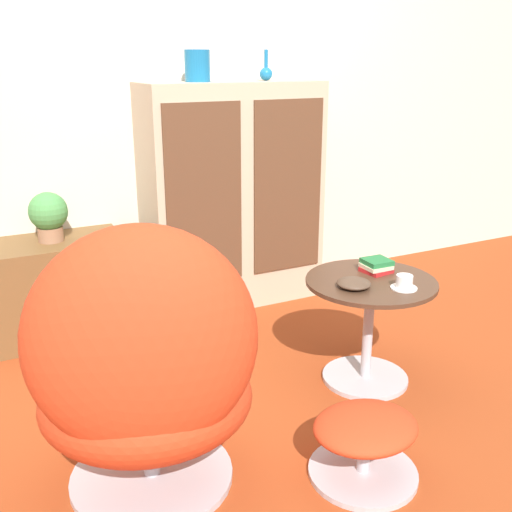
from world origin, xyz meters
name	(u,v)px	position (x,y,z in m)	size (l,w,h in m)	color
ground_plane	(316,425)	(0.00, 0.00, 0.00)	(12.00, 12.00, 0.00)	#9E3D19
wall_back	(170,71)	(0.00, 1.54, 1.30)	(6.40, 0.06, 2.60)	beige
sideboard	(233,196)	(0.27, 1.32, 0.63)	(1.00, 0.38, 1.25)	tan
tv_console	(57,288)	(-0.74, 1.31, 0.25)	(0.69, 0.40, 0.50)	brown
egg_chair	(145,374)	(-0.69, -0.07, 0.44)	(0.85, 0.81, 0.95)	#B7B7BC
ottoman	(365,437)	(-0.01, -0.32, 0.15)	(0.38, 0.38, 0.24)	#B7B7BC
coffee_table	(369,317)	(0.38, 0.20, 0.30)	(0.55, 0.55, 0.48)	#B7B7BC
vase_leftmost	(197,66)	(0.07, 1.33, 1.33)	(0.13, 0.13, 0.16)	#196699
vase_inner_left	(266,72)	(0.48, 1.33, 1.29)	(0.07, 0.07, 0.16)	#196699
potted_plant	(48,214)	(-0.74, 1.31, 0.64)	(0.19, 0.19, 0.25)	#996B4C
teacup	(404,283)	(0.44, 0.06, 0.50)	(0.11, 0.11, 0.06)	white
book_stack	(376,266)	(0.47, 0.27, 0.50)	(0.13, 0.12, 0.06)	red
bowl	(354,283)	(0.27, 0.16, 0.49)	(0.14, 0.14, 0.04)	#4C3828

